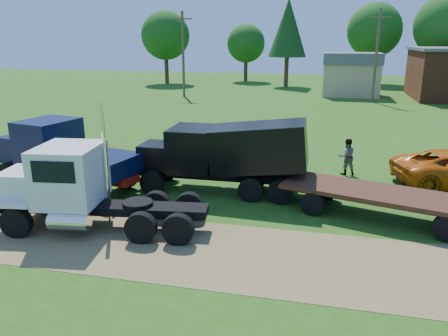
% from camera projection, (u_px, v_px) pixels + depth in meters
% --- Properties ---
extents(ground, '(140.00, 140.00, 0.00)m').
position_uv_depth(ground, '(269.00, 258.00, 12.96)').
color(ground, '#2B4D11').
rests_on(ground, ground).
extents(dirt_track, '(120.00, 4.20, 0.01)m').
position_uv_depth(dirt_track, '(269.00, 258.00, 12.96)').
color(dirt_track, brown).
rests_on(dirt_track, ground).
extents(white_semi_tractor, '(7.19, 3.14, 4.26)m').
position_uv_depth(white_semi_tractor, '(73.00, 187.00, 14.72)').
color(white_semi_tractor, black).
rests_on(white_semi_tractor, ground).
extents(black_dump_truck, '(7.24, 2.31, 3.13)m').
position_uv_depth(black_dump_truck, '(228.00, 152.00, 18.10)').
color(black_dump_truck, black).
rests_on(black_dump_truck, ground).
extents(navy_truck, '(6.85, 3.63, 2.92)m').
position_uv_depth(navy_truck, '(61.00, 154.00, 18.79)').
color(navy_truck, maroon).
rests_on(navy_truck, ground).
extents(flatbed_trailer, '(7.39, 4.02, 1.81)m').
position_uv_depth(flatbed_trailer, '(381.00, 198.00, 15.66)').
color(flatbed_trailer, '#382111').
rests_on(flatbed_trailer, ground).
extents(spectator_b, '(1.02, 0.91, 1.74)m').
position_uv_depth(spectator_b, '(347.00, 157.00, 20.69)').
color(spectator_b, '#999999').
rests_on(spectator_b, ground).
extents(tan_shed, '(6.20, 5.40, 4.70)m').
position_uv_depth(tan_shed, '(351.00, 74.00, 48.75)').
color(tan_shed, tan).
rests_on(tan_shed, ground).
extents(utility_poles, '(42.20, 0.28, 9.00)m').
position_uv_depth(utility_poles, '(376.00, 54.00, 42.99)').
color(utility_poles, '#4A402A').
rests_on(utility_poles, ground).
extents(tree_row, '(57.37, 15.38, 11.63)m').
position_uv_depth(tree_row, '(370.00, 31.00, 56.49)').
color(tree_row, '#3C2918').
rests_on(tree_row, ground).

